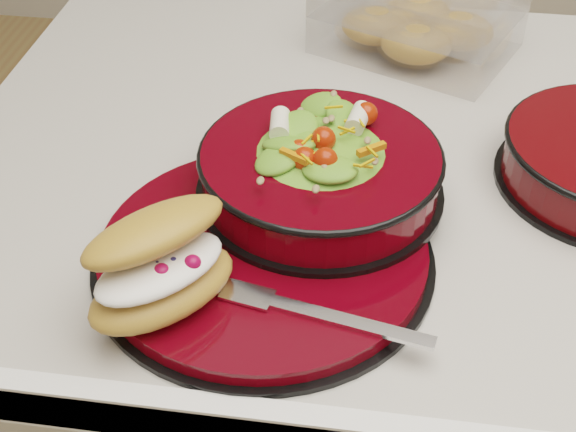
# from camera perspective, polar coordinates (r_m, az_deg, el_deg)

# --- Properties ---
(island_counter) EXTENTS (1.24, 0.74, 0.90)m
(island_counter) POSITION_cam_1_polar(r_m,az_deg,el_deg) (1.21, 12.22, -13.56)
(island_counter) COLOR beige
(island_counter) RESTS_ON ground
(dinner_plate) EXTENTS (0.32, 0.32, 0.02)m
(dinner_plate) POSITION_cam_1_polar(r_m,az_deg,el_deg) (0.74, -1.71, -2.66)
(dinner_plate) COLOR black
(dinner_plate) RESTS_ON island_counter
(salad_bowl) EXTENTS (0.24, 0.24, 0.10)m
(salad_bowl) POSITION_cam_1_polar(r_m,az_deg,el_deg) (0.77, 2.32, 3.81)
(salad_bowl) COLOR black
(salad_bowl) RESTS_ON dinner_plate
(croissant) EXTENTS (0.14, 0.16, 0.08)m
(croissant) POSITION_cam_1_polar(r_m,az_deg,el_deg) (0.66, -8.95, -3.47)
(croissant) COLOR #C88A3D
(croissant) RESTS_ON dinner_plate
(fork) EXTENTS (0.18, 0.06, 0.00)m
(fork) POSITION_cam_1_polar(r_m,az_deg,el_deg) (0.67, 2.12, -6.92)
(fork) COLOR silver
(fork) RESTS_ON dinner_plate
(pastry_box) EXTENTS (0.28, 0.25, 0.09)m
(pastry_box) POSITION_cam_1_polar(r_m,az_deg,el_deg) (1.08, 9.24, 13.71)
(pastry_box) COLOR white
(pastry_box) RESTS_ON island_counter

